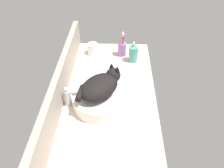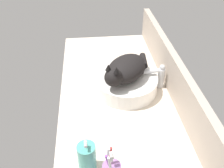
{
  "view_description": "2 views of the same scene",
  "coord_description": "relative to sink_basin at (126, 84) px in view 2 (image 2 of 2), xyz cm",
  "views": [
    {
      "loc": [
        -93.11,
        -5.94,
        95.86
      ],
      "look_at": [
        5.54,
        -2.5,
        8.9
      ],
      "focal_mm": 35.0,
      "sensor_mm": 36.0,
      "label": 1
    },
    {
      "loc": [
        100.25,
        -13.74,
        81.72
      ],
      "look_at": [
        5.28,
        -3.73,
        10.29
      ],
      "focal_mm": 40.0,
      "sensor_mm": 36.0,
      "label": 2
    }
  ],
  "objects": [
    {
      "name": "ground_plane",
      "position": [
        2.58,
        -4.46,
        -6.0
      ],
      "size": [
        133.35,
        59.6,
        4.0
      ],
      "primitive_type": "cube",
      "color": "beige"
    },
    {
      "name": "backsplash_panel",
      "position": [
        2.58,
        23.54,
        5.99
      ],
      "size": [
        133.35,
        3.6,
        19.98
      ],
      "primitive_type": "cube",
      "color": "#AD9E8E",
      "rests_on": "ground_plane"
    },
    {
      "name": "sink_basin",
      "position": [
        0.0,
        0.0,
        0.0
      ],
      "size": [
        32.39,
        32.39,
        8.0
      ],
      "primitive_type": "cylinder",
      "color": "white",
      "rests_on": "ground_plane"
    },
    {
      "name": "cat",
      "position": [
        1.1,
        -0.82,
        9.76
      ],
      "size": [
        30.09,
        29.07,
        14.0
      ],
      "color": "black",
      "rests_on": "sink_basin"
    },
    {
      "name": "faucet",
      "position": [
        -1.12,
        17.61,
        3.3
      ],
      "size": [
        3.6,
        11.85,
        13.6
      ],
      "color": "silver",
      "rests_on": "ground_plane"
    },
    {
      "name": "soap_dispenser",
      "position": [
        45.64,
        -21.35,
        2.07
      ],
      "size": [
        6.75,
        6.75,
        15.27
      ],
      "color": "teal",
      "rests_on": "ground_plane"
    }
  ]
}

